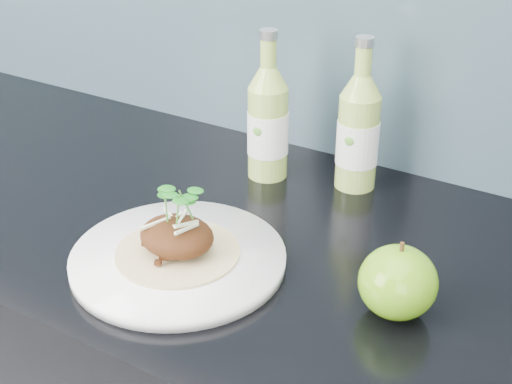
% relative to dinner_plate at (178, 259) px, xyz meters
% --- Properties ---
extents(dinner_plate, '(0.32, 0.32, 0.02)m').
position_rel_dinner_plate_xyz_m(dinner_plate, '(0.00, 0.00, 0.00)').
color(dinner_plate, white).
rests_on(dinner_plate, kitchen_counter).
extents(pork_taco, '(0.16, 0.16, 0.10)m').
position_rel_dinner_plate_xyz_m(pork_taco, '(-0.00, 0.00, 0.04)').
color(pork_taco, tan).
rests_on(pork_taco, dinner_plate).
extents(green_apple, '(0.12, 0.12, 0.10)m').
position_rel_dinner_plate_xyz_m(green_apple, '(0.27, 0.05, 0.03)').
color(green_apple, '#39880E').
rests_on(green_apple, kitchen_counter).
extents(cider_bottle_left, '(0.07, 0.07, 0.23)m').
position_rel_dinner_plate_xyz_m(cider_bottle_left, '(-0.03, 0.28, 0.08)').
color(cider_bottle_left, '#9FC050').
rests_on(cider_bottle_left, kitchen_counter).
extents(cider_bottle_right, '(0.08, 0.08, 0.23)m').
position_rel_dinner_plate_xyz_m(cider_bottle_right, '(0.10, 0.32, 0.08)').
color(cider_bottle_right, '#A1C150').
rests_on(cider_bottle_right, kitchen_counter).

